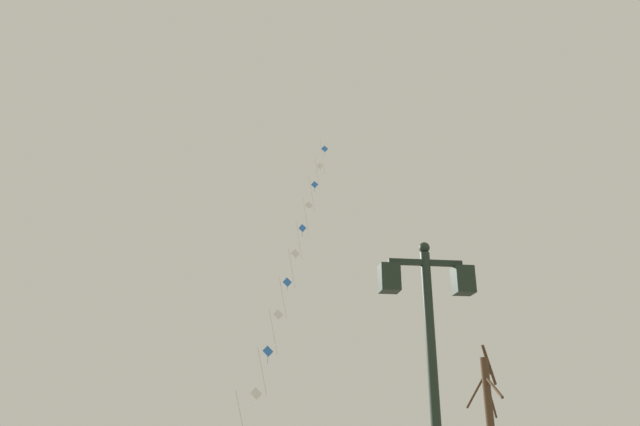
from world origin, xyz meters
TOP-DOWN VIEW (x-y plane):
  - twin_lantern_lamp_post at (1.52, 7.38)m, footprint 1.38×0.28m
  - kite_train at (1.12, 26.47)m, footprint 4.87×11.25m
  - bare_tree at (5.21, 14.43)m, footprint 1.02×1.76m

SIDE VIEW (x-z plane):
  - bare_tree at x=5.21m, z-range 0.03..3.96m
  - twin_lantern_lamp_post at x=1.52m, z-range 0.86..5.24m
  - kite_train at x=1.12m, z-range 0.56..19.17m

